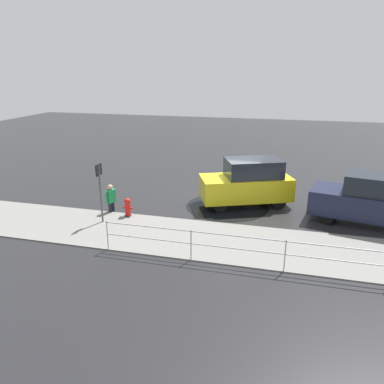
{
  "coord_description": "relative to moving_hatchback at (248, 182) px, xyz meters",
  "views": [
    {
      "loc": [
        -2.36,
        15.98,
        5.79
      ],
      "look_at": [
        1.33,
        1.71,
        0.9
      ],
      "focal_mm": 35.0,
      "sensor_mm": 36.0,
      "label": 1
    }
  ],
  "objects": [
    {
      "name": "ground_plane",
      "position": [
        0.8,
        -0.18,
        -1.03
      ],
      "size": [
        60.0,
        60.0,
        0.0
      ],
      "primitive_type": "plane",
      "color": "black"
    },
    {
      "name": "metal_railing",
      "position": [
        -0.31,
        5.55,
        -0.29
      ],
      "size": [
        8.64,
        0.04,
        1.05
      ],
      "color": "#B7BABF",
      "rests_on": "ground"
    },
    {
      "name": "fire_hydrant",
      "position": [
        4.54,
        2.67,
        -0.63
      ],
      "size": [
        0.42,
        0.31,
        0.8
      ],
      "color": "red",
      "rests_on": "ground"
    },
    {
      "name": "pedestrian",
      "position": [
        5.42,
        2.37,
        -0.34
      ],
      "size": [
        0.34,
        0.54,
        1.22
      ],
      "color": "#1E8C4C",
      "rests_on": "ground"
    },
    {
      "name": "moving_hatchback",
      "position": [
        0.0,
        0.0,
        0.0
      ],
      "size": [
        4.25,
        3.09,
        2.06
      ],
      "color": "yellow",
      "rests_on": "ground"
    },
    {
      "name": "puddle_patch",
      "position": [
        0.8,
        0.47,
        -1.02
      ],
      "size": [
        3.63,
        3.63,
        0.01
      ],
      "primitive_type": "cylinder",
      "color": "black",
      "rests_on": "ground"
    },
    {
      "name": "parked_sedan",
      "position": [
        -4.87,
        0.97,
        -0.03
      ],
      "size": [
        4.57,
        2.59,
        1.98
      ],
      "color": "#191E38",
      "rests_on": "ground"
    },
    {
      "name": "sign_post",
      "position": [
        5.26,
        3.48,
        0.55
      ],
      "size": [
        0.07,
        0.44,
        2.4
      ],
      "color": "#4C4C51",
      "rests_on": "ground"
    },
    {
      "name": "kerb_strip",
      "position": [
        0.8,
        4.02,
        -1.01
      ],
      "size": [
        24.0,
        3.2,
        0.04
      ],
      "primitive_type": "cube",
      "color": "slate",
      "rests_on": "ground"
    }
  ]
}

